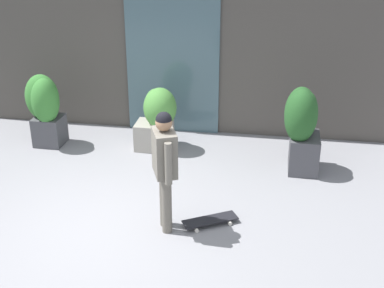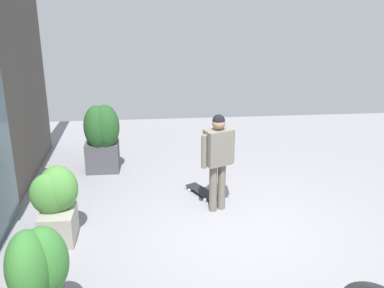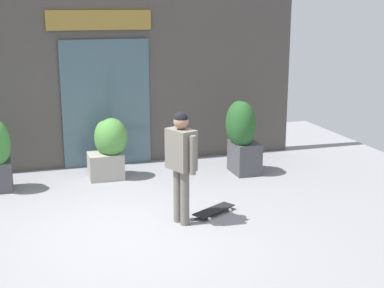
# 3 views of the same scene
# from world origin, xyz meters

# --- Properties ---
(ground_plane) EXTENTS (12.00, 12.00, 0.00)m
(ground_plane) POSITION_xyz_m (0.00, 0.00, 0.00)
(ground_plane) COLOR gray
(building_facade) EXTENTS (8.14, 0.31, 3.50)m
(building_facade) POSITION_xyz_m (0.01, 3.48, 1.74)
(building_facade) COLOR #4C4742
(building_facade) RESTS_ON ground_plane
(skateboarder) EXTENTS (0.40, 0.56, 1.64)m
(skateboarder) POSITION_xyz_m (0.74, 0.04, 1.00)
(skateboarder) COLOR #666056
(skateboarder) RESTS_ON ground_plane
(skateboard) EXTENTS (0.75, 0.56, 0.08)m
(skateboard) POSITION_xyz_m (1.31, 0.23, 0.06)
(skateboard) COLOR black
(skateboard) RESTS_ON ground_plane
(planter_box_left) EXTENTS (0.64, 0.62, 1.27)m
(planter_box_left) POSITION_xyz_m (-1.88, 2.33, 0.72)
(planter_box_left) COLOR #47474C
(planter_box_left) RESTS_ON ground_plane
(planter_box_right) EXTENTS (0.58, 0.69, 1.38)m
(planter_box_right) POSITION_xyz_m (2.50, 2.06, 0.79)
(planter_box_right) COLOR #47474C
(planter_box_right) RESTS_ON ground_plane
(planter_box_mid) EXTENTS (0.72, 0.67, 1.11)m
(planter_box_mid) POSITION_xyz_m (0.07, 2.50, 0.61)
(planter_box_mid) COLOR gray
(planter_box_mid) RESTS_ON ground_plane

